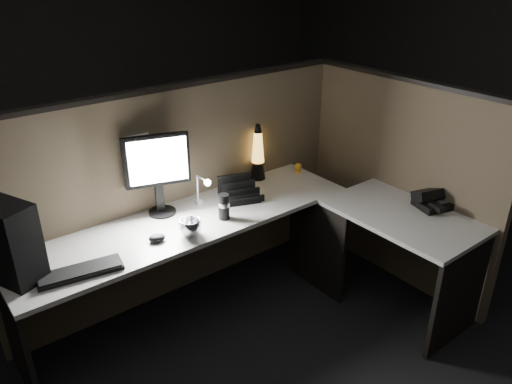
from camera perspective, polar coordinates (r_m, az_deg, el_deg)
floor at (r=3.34m, az=1.09°, el=-17.45°), size 6.00×6.00×0.00m
room_shell at (r=2.53m, az=1.39°, el=10.43°), size 6.00×6.00×6.00m
partition_back at (r=3.56m, az=-8.30°, el=-0.15°), size 2.66×0.06×1.50m
partition_right at (r=3.82m, az=15.88°, el=0.96°), size 0.06×1.66×1.50m
desk at (r=3.23m, az=0.81°, el=-6.12°), size 2.60×1.60×0.73m
pc_tower at (r=2.90m, az=-27.04°, el=-4.89°), size 0.33×0.46×0.44m
monitor at (r=3.23m, az=-11.20°, el=2.84°), size 0.41×0.18×0.54m
keyboard at (r=2.87m, az=-19.46°, el=-8.59°), size 0.46×0.22×0.02m
mouse at (r=3.04m, az=-11.25°, el=-5.18°), size 0.12×0.10×0.04m
clip_lamp at (r=3.33m, az=-6.13°, el=0.32°), size 0.04×0.18×0.23m
organizer at (r=3.48m, az=-1.90°, el=-0.12°), size 0.30×0.28×0.18m
lava_lamp at (r=3.74m, az=0.22°, el=4.09°), size 0.12×0.12×0.43m
travel_mug at (r=3.20m, az=-3.69°, el=-1.68°), size 0.08×0.08×0.17m
steel_mug at (r=3.05m, az=-7.52°, el=-4.02°), size 0.17×0.17×0.11m
figurine at (r=3.90m, az=4.85°, el=2.90°), size 0.06×0.06×0.06m
pinned_paper at (r=3.24m, az=-13.49°, el=4.02°), size 0.19×0.00×0.28m
desk_phone at (r=3.56m, az=19.46°, el=-0.86°), size 0.27×0.27×0.13m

